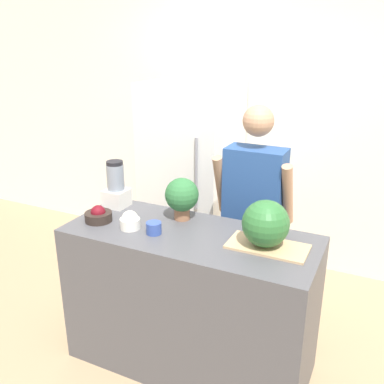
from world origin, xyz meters
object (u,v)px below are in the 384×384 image
(blender, at_px, (116,187))
(refrigerator, at_px, (192,177))
(potted_plant, at_px, (182,196))
(watermelon, at_px, (266,224))
(bowl_cherries, at_px, (98,215))
(person, at_px, (253,216))
(bowl_small_blue, at_px, (154,228))
(bowl_cream, at_px, (130,221))

(blender, bearing_deg, refrigerator, 86.47)
(refrigerator, bearing_deg, potted_plant, -67.64)
(watermelon, height_order, blender, blender)
(bowl_cherries, distance_m, potted_plant, 0.54)
(person, height_order, potted_plant, person)
(potted_plant, bearing_deg, person, 56.29)
(watermelon, xyz_separation_m, potted_plant, (-0.59, 0.15, 0.01))
(bowl_cherries, xyz_separation_m, bowl_small_blue, (0.41, -0.01, -0.00))
(person, distance_m, potted_plant, 0.64)
(refrigerator, distance_m, potted_plant, 1.17)
(bowl_small_blue, height_order, blender, blender)
(blender, height_order, potted_plant, blender)
(refrigerator, distance_m, bowl_small_blue, 1.38)
(refrigerator, xyz_separation_m, blender, (-0.07, -1.05, 0.23))
(watermelon, distance_m, bowl_cream, 0.82)
(person, height_order, blender, person)
(bowl_small_blue, bearing_deg, potted_plant, 78.74)
(watermelon, distance_m, blender, 1.10)
(person, relative_size, bowl_cream, 13.12)
(person, bearing_deg, watermelon, -67.51)
(watermelon, height_order, bowl_cherries, watermelon)
(potted_plant, bearing_deg, blender, 179.60)
(watermelon, bearing_deg, blender, 171.81)
(watermelon, height_order, bowl_small_blue, watermelon)
(bowl_cream, height_order, potted_plant, potted_plant)
(person, distance_m, blender, 0.98)
(bowl_cherries, bearing_deg, bowl_cream, -1.50)
(bowl_cherries, bearing_deg, blender, 98.97)
(bowl_cream, distance_m, bowl_small_blue, 0.17)
(refrigerator, xyz_separation_m, potted_plant, (0.44, -1.06, 0.25))
(bowl_cherries, xyz_separation_m, bowl_cream, (0.24, -0.01, 0.01))
(bowl_small_blue, bearing_deg, bowl_cream, 179.60)
(person, distance_m, bowl_cherries, 1.09)
(refrigerator, height_order, bowl_cherries, refrigerator)
(watermelon, bearing_deg, bowl_small_blue, -170.21)
(person, xyz_separation_m, blender, (-0.82, -0.48, 0.25))
(watermelon, relative_size, blender, 0.81)
(refrigerator, xyz_separation_m, bowl_small_blue, (0.38, -1.32, 0.13))
(blender, bearing_deg, potted_plant, -0.40)
(bowl_cherries, height_order, bowl_cream, bowl_cream)
(person, height_order, bowl_cherries, person)
(refrigerator, xyz_separation_m, person, (0.76, -0.57, -0.02))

